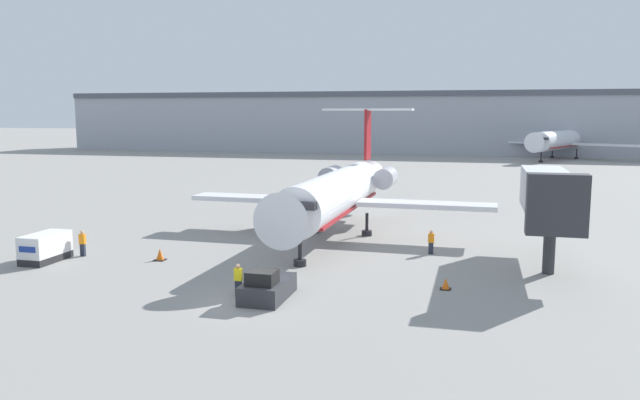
{
  "coord_description": "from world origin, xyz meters",
  "views": [
    {
      "loc": [
        10.6,
        -28.71,
        9.47
      ],
      "look_at": [
        0.0,
        12.97,
        3.42
      ],
      "focal_mm": 35.0,
      "sensor_mm": 36.0,
      "label": 1
    }
  ],
  "objects_px": {
    "luggage_cart": "(45,247)",
    "traffic_cone_left": "(160,255)",
    "airplane_parked_far_left": "(563,140)",
    "traffic_cone_right": "(446,284)",
    "worker_by_wing": "(431,242)",
    "pushback_tug": "(267,287)",
    "airplane_main": "(338,192)",
    "jet_bridge": "(548,195)",
    "worker_near_tug": "(238,279)",
    "worker_on_apron": "(82,243)"
  },
  "relations": [
    {
      "from": "luggage_cart",
      "to": "traffic_cone_left",
      "type": "relative_size",
      "value": 4.36
    },
    {
      "from": "traffic_cone_left",
      "to": "airplane_parked_far_left",
      "type": "xyz_separation_m",
      "value": [
        36.63,
        101.49,
        3.56
      ]
    },
    {
      "from": "traffic_cone_right",
      "to": "airplane_parked_far_left",
      "type": "height_order",
      "value": "airplane_parked_far_left"
    },
    {
      "from": "traffic_cone_right",
      "to": "worker_by_wing",
      "type": "bearing_deg",
      "value": 99.57
    },
    {
      "from": "pushback_tug",
      "to": "luggage_cart",
      "type": "relative_size",
      "value": 1.14
    },
    {
      "from": "pushback_tug",
      "to": "airplane_parked_far_left",
      "type": "bearing_deg",
      "value": 75.85
    },
    {
      "from": "traffic_cone_left",
      "to": "airplane_main",
      "type": "bearing_deg",
      "value": 48.52
    },
    {
      "from": "pushback_tug",
      "to": "traffic_cone_left",
      "type": "xyz_separation_m",
      "value": [
        -9.48,
        6.25,
        -0.24
      ]
    },
    {
      "from": "worker_by_wing",
      "to": "jet_bridge",
      "type": "distance_m",
      "value": 8.13
    },
    {
      "from": "worker_near_tug",
      "to": "traffic_cone_left",
      "type": "bearing_deg",
      "value": 141.89
    },
    {
      "from": "traffic_cone_left",
      "to": "worker_near_tug",
      "type": "bearing_deg",
      "value": -38.11
    },
    {
      "from": "worker_near_tug",
      "to": "jet_bridge",
      "type": "xyz_separation_m",
      "value": [
        16.12,
        10.8,
        3.55
      ]
    },
    {
      "from": "airplane_main",
      "to": "worker_on_apron",
      "type": "xyz_separation_m",
      "value": [
        -14.92,
        -10.85,
        -2.54
      ]
    },
    {
      "from": "worker_near_tug",
      "to": "worker_on_apron",
      "type": "bearing_deg",
      "value": 156.08
    },
    {
      "from": "airplane_main",
      "to": "luggage_cart",
      "type": "height_order",
      "value": "airplane_main"
    },
    {
      "from": "worker_near_tug",
      "to": "jet_bridge",
      "type": "bearing_deg",
      "value": 33.83
    },
    {
      "from": "pushback_tug",
      "to": "worker_on_apron",
      "type": "distance_m",
      "value": 16.17
    },
    {
      "from": "pushback_tug",
      "to": "traffic_cone_left",
      "type": "distance_m",
      "value": 11.35
    },
    {
      "from": "pushback_tug",
      "to": "worker_by_wing",
      "type": "distance_m",
      "value": 14.41
    },
    {
      "from": "airplane_parked_far_left",
      "to": "worker_on_apron",
      "type": "bearing_deg",
      "value": -112.51
    },
    {
      "from": "luggage_cart",
      "to": "traffic_cone_right",
      "type": "distance_m",
      "value": 25.21
    },
    {
      "from": "airplane_parked_far_left",
      "to": "worker_by_wing",
      "type": "bearing_deg",
      "value": -101.72
    },
    {
      "from": "worker_by_wing",
      "to": "airplane_main",
      "type": "bearing_deg",
      "value": 148.99
    },
    {
      "from": "airplane_main",
      "to": "worker_by_wing",
      "type": "relative_size",
      "value": 16.07
    },
    {
      "from": "jet_bridge",
      "to": "worker_on_apron",
      "type": "bearing_deg",
      "value": -170.65
    },
    {
      "from": "airplane_parked_far_left",
      "to": "traffic_cone_left",
      "type": "bearing_deg",
      "value": -109.85
    },
    {
      "from": "luggage_cart",
      "to": "worker_by_wing",
      "type": "height_order",
      "value": "luggage_cart"
    },
    {
      "from": "worker_on_apron",
      "to": "worker_near_tug",
      "type": "bearing_deg",
      "value": -23.92
    },
    {
      "from": "worker_by_wing",
      "to": "traffic_cone_right",
      "type": "distance_m",
      "value": 8.54
    },
    {
      "from": "pushback_tug",
      "to": "airplane_main",
      "type": "bearing_deg",
      "value": 90.29
    },
    {
      "from": "worker_by_wing",
      "to": "worker_on_apron",
      "type": "relative_size",
      "value": 0.95
    },
    {
      "from": "worker_on_apron",
      "to": "jet_bridge",
      "type": "bearing_deg",
      "value": 9.35
    },
    {
      "from": "worker_by_wing",
      "to": "airplane_parked_far_left",
      "type": "bearing_deg",
      "value": 78.28
    },
    {
      "from": "airplane_main",
      "to": "traffic_cone_right",
      "type": "height_order",
      "value": "airplane_main"
    },
    {
      "from": "airplane_main",
      "to": "worker_on_apron",
      "type": "height_order",
      "value": "airplane_main"
    },
    {
      "from": "airplane_main",
      "to": "pushback_tug",
      "type": "relative_size",
      "value": 6.91
    },
    {
      "from": "worker_by_wing",
      "to": "worker_near_tug",
      "type": "bearing_deg",
      "value": -126.12
    },
    {
      "from": "traffic_cone_right",
      "to": "jet_bridge",
      "type": "bearing_deg",
      "value": 50.34
    },
    {
      "from": "airplane_main",
      "to": "worker_by_wing",
      "type": "distance_m",
      "value": 9.08
    },
    {
      "from": "airplane_main",
      "to": "traffic_cone_left",
      "type": "xyz_separation_m",
      "value": [
        -9.39,
        -10.62,
        -3.08
      ]
    },
    {
      "from": "pushback_tug",
      "to": "worker_by_wing",
      "type": "relative_size",
      "value": 2.33
    },
    {
      "from": "worker_on_apron",
      "to": "traffic_cone_left",
      "type": "relative_size",
      "value": 2.26
    },
    {
      "from": "worker_by_wing",
      "to": "traffic_cone_right",
      "type": "relative_size",
      "value": 2.62
    },
    {
      "from": "traffic_cone_right",
      "to": "airplane_parked_far_left",
      "type": "bearing_deg",
      "value": 79.96
    },
    {
      "from": "airplane_parked_far_left",
      "to": "airplane_main",
      "type": "bearing_deg",
      "value": -106.69
    },
    {
      "from": "worker_near_tug",
      "to": "airplane_parked_far_left",
      "type": "relative_size",
      "value": 0.05
    },
    {
      "from": "worker_by_wing",
      "to": "jet_bridge",
      "type": "relative_size",
      "value": 0.15
    },
    {
      "from": "worker_near_tug",
      "to": "pushback_tug",
      "type": "bearing_deg",
      "value": -2.67
    },
    {
      "from": "airplane_main",
      "to": "traffic_cone_left",
      "type": "distance_m",
      "value": 14.51
    },
    {
      "from": "traffic_cone_right",
      "to": "jet_bridge",
      "type": "distance_m",
      "value": 9.87
    }
  ]
}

